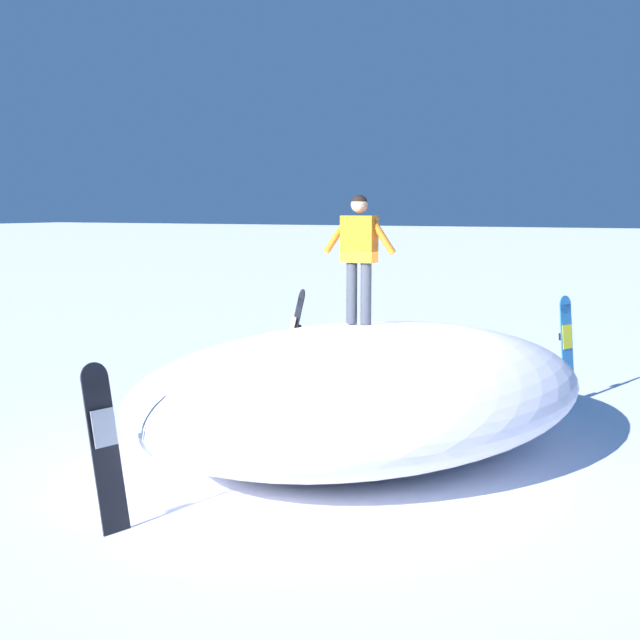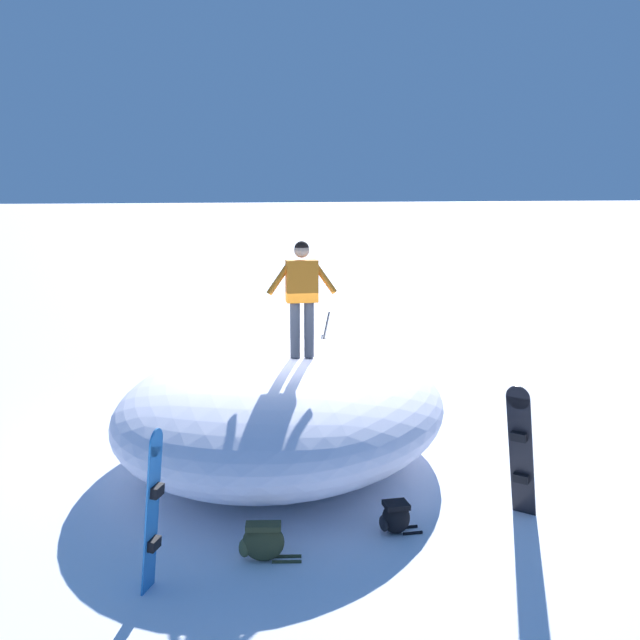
{
  "view_description": "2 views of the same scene",
  "coord_description": "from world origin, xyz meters",
  "px_view_note": "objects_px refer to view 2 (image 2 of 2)",
  "views": [
    {
      "loc": [
        -3.97,
        9.48,
        3.06
      ],
      "look_at": [
        0.53,
        0.48,
        1.7
      ],
      "focal_mm": 47.13,
      "sensor_mm": 36.0,
      "label": 1
    },
    {
      "loc": [
        -1.32,
        -11.63,
        4.1
      ],
      "look_at": [
        0.74,
        0.27,
        1.99
      ],
      "focal_mm": 46.22,
      "sensor_mm": 36.0,
      "label": 2
    }
  ],
  "objects_px": {
    "snowboard_tertiary_upright": "(153,508)",
    "backpack_far": "(395,517)",
    "snowboard_primary_upright": "(322,351)",
    "snowboard_secondary_upright": "(521,449)",
    "backpack_near": "(262,542)",
    "snowboarder_standing": "(302,289)"
  },
  "relations": [
    {
      "from": "snowboard_secondary_upright",
      "to": "snowboarder_standing",
      "type": "bearing_deg",
      "value": 133.3
    },
    {
      "from": "backpack_near",
      "to": "snowboard_primary_upright",
      "type": "bearing_deg",
      "value": 74.84
    },
    {
      "from": "snowboard_secondary_upright",
      "to": "backpack_far",
      "type": "height_order",
      "value": "snowboard_secondary_upright"
    },
    {
      "from": "snowboard_secondary_upright",
      "to": "snowboard_tertiary_upright",
      "type": "height_order",
      "value": "snowboard_secondary_upright"
    },
    {
      "from": "snowboarder_standing",
      "to": "snowboard_secondary_upright",
      "type": "bearing_deg",
      "value": -46.7
    },
    {
      "from": "snowboarder_standing",
      "to": "snowboard_primary_upright",
      "type": "height_order",
      "value": "snowboarder_standing"
    },
    {
      "from": "snowboarder_standing",
      "to": "snowboard_tertiary_upright",
      "type": "xyz_separation_m",
      "value": [
        -2.01,
        -3.46,
        -1.67
      ]
    },
    {
      "from": "snowboard_primary_upright",
      "to": "snowboard_secondary_upright",
      "type": "distance_m",
      "value": 6.37
    },
    {
      "from": "snowboard_primary_upright",
      "to": "snowboard_tertiary_upright",
      "type": "height_order",
      "value": "snowboard_tertiary_upright"
    },
    {
      "from": "snowboard_tertiary_upright",
      "to": "backpack_far",
      "type": "distance_m",
      "value": 2.94
    },
    {
      "from": "snowboard_tertiary_upright",
      "to": "backpack_near",
      "type": "xyz_separation_m",
      "value": [
        1.12,
        0.47,
        -0.66
      ]
    },
    {
      "from": "snowboarder_standing",
      "to": "snowboard_primary_upright",
      "type": "bearing_deg",
      "value": 76.0
    },
    {
      "from": "snowboarder_standing",
      "to": "snowboard_secondary_upright",
      "type": "height_order",
      "value": "snowboarder_standing"
    },
    {
      "from": "snowboard_primary_upright",
      "to": "snowboard_secondary_upright",
      "type": "xyz_separation_m",
      "value": [
        1.33,
        -6.22,
        0.05
      ]
    },
    {
      "from": "snowboard_tertiary_upright",
      "to": "snowboard_secondary_upright",
      "type": "bearing_deg",
      "value": 13.67
    },
    {
      "from": "snowboard_primary_upright",
      "to": "backpack_near",
      "type": "relative_size",
      "value": 2.3
    },
    {
      "from": "snowboarder_standing",
      "to": "snowboard_primary_upright",
      "type": "xyz_separation_m",
      "value": [
        0.95,
        3.81,
        -1.72
      ]
    },
    {
      "from": "backpack_far",
      "to": "snowboard_tertiary_upright",
      "type": "bearing_deg",
      "value": -161.61
    },
    {
      "from": "snowboard_primary_upright",
      "to": "backpack_far",
      "type": "height_order",
      "value": "snowboard_primary_upright"
    },
    {
      "from": "snowboarder_standing",
      "to": "backpack_far",
      "type": "bearing_deg",
      "value": -74.65
    },
    {
      "from": "snowboard_primary_upright",
      "to": "snowboard_tertiary_upright",
      "type": "relative_size",
      "value": 0.94
    },
    {
      "from": "snowboard_primary_upright",
      "to": "snowboard_tertiary_upright",
      "type": "bearing_deg",
      "value": -112.18
    }
  ]
}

